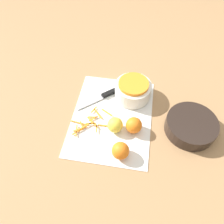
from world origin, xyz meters
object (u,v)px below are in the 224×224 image
(bowl_dark, at_px, (191,126))
(orange_left, at_px, (134,125))
(orange_right, at_px, (120,151))
(lemon, at_px, (115,125))
(knife, at_px, (108,94))
(bowl_speckled, at_px, (133,90))

(bowl_dark, distance_m, orange_left, 0.23)
(orange_left, relative_size, orange_right, 1.00)
(orange_left, distance_m, lemon, 0.07)
(orange_right, bearing_deg, lemon, -161.36)
(knife, distance_m, orange_right, 0.31)
(orange_left, xyz_separation_m, orange_right, (0.12, -0.04, 0.00))
(bowl_dark, xyz_separation_m, knife, (-0.13, -0.36, -0.02))
(knife, bearing_deg, bowl_speckled, 145.96)
(bowl_speckled, relative_size, orange_right, 2.44)
(orange_right, height_order, lemon, orange_right)
(orange_right, bearing_deg, orange_left, 162.62)
(bowl_speckled, height_order, knife, bowl_speckled)
(bowl_speckled, height_order, orange_left, bowl_speckled)
(bowl_dark, height_order, orange_left, orange_left)
(knife, height_order, lemon, lemon)
(orange_right, distance_m, lemon, 0.12)
(knife, distance_m, orange_left, 0.22)
(orange_right, relative_size, lemon, 1.05)
(bowl_speckled, relative_size, knife, 0.83)
(bowl_dark, bearing_deg, orange_left, -79.82)
(knife, xyz_separation_m, orange_right, (0.29, 0.10, 0.03))
(orange_left, height_order, orange_right, same)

